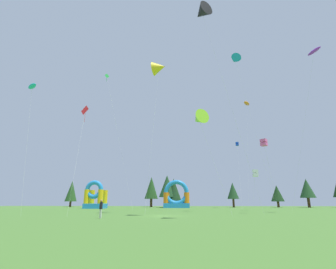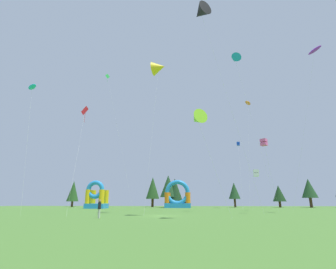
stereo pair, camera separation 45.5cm
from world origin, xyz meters
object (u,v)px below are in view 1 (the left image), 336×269
Objects in this scene: kite_blue_box at (237,144)px; kite_purple_parafoil at (314,51)px; kite_white_box at (255,173)px; kite_lime_delta at (199,119)px; kite_yellow_delta at (159,68)px; kite_orange_parafoil at (247,103)px; person_near_camera at (101,207)px; kite_teal_delta at (235,60)px; kite_pink_box at (264,143)px; kite_cyan_parafoil at (32,86)px; kite_red_diamond at (86,112)px; inflatable_orange_dome at (176,198)px; inflatable_red_slide at (95,198)px; kite_green_diamond at (107,79)px; kite_black_delta at (202,13)px.

kite_purple_parafoil is at bearing -70.64° from kite_blue_box.
kite_blue_box is (0.61, 15.12, 8.75)m from kite_white_box.
kite_yellow_delta reaches higher than kite_lime_delta.
person_near_camera is (-25.95, -39.22, -26.35)m from kite_orange_parafoil.
kite_pink_box is at bearing -70.30° from kite_teal_delta.
kite_red_diamond is at bearing 37.08° from kite_cyan_parafoil.
kite_purple_parafoil is 1.52× the size of kite_cyan_parafoil.
inflatable_orange_dome is at bearing 179.40° from kite_orange_parafoil.
kite_blue_box is 45.61m from kite_cyan_parafoil.
kite_white_box is 0.65× the size of kite_lime_delta.
kite_white_box is at bearing 83.80° from person_near_camera.
kite_teal_delta reaches higher than kite_red_diamond.
kite_orange_parafoil reaches higher than inflatable_red_slide.
kite_blue_box is at bearing 87.67° from kite_white_box.
kite_lime_delta reaches higher than inflatable_red_slide.
kite_purple_parafoil reaches higher than kite_yellow_delta.
inflatable_orange_dome is (14.25, 17.02, -24.55)m from kite_green_diamond.
kite_lime_delta is 23.48m from kite_cyan_parafoil.
kite_lime_delta is 16.61m from kite_black_delta.
kite_yellow_delta is 3.70× the size of inflatable_red_slide.
kite_yellow_delta is at bearing -155.13° from kite_teal_delta.
kite_teal_delta is 33.62m from kite_cyan_parafoil.
kite_purple_parafoil is at bearing 7.51° from kite_pink_box.
kite_orange_parafoil is 1.84× the size of kite_red_diamond.
kite_teal_delta is at bearing 161.84° from kite_purple_parafoil.
kite_blue_box is 20.29m from inflatable_orange_dome.
kite_lime_delta is at bearing -56.38° from inflatable_red_slide.
kite_purple_parafoil is 1.65× the size of kite_blue_box.
kite_cyan_parafoil is at bearing -118.36° from inflatable_orange_dome.
kite_orange_parafoil is at bearing 71.19° from kite_teal_delta.
kite_green_diamond is at bearing 175.63° from kite_white_box.
person_near_camera is at bearing -138.61° from kite_teal_delta.
kite_orange_parafoil is 1.79× the size of kite_blue_box.
kite_black_delta is 1.06× the size of kite_purple_parafoil.
kite_green_diamond is 18.09m from kite_red_diamond.
kite_white_box is 0.46× the size of kite_red_diamond.
kite_white_box is 0.45× the size of kite_blue_box.
kite_lime_delta is at bearing -117.11° from kite_teal_delta.
kite_red_diamond is (-36.16, -2.72, -10.77)m from kite_purple_parafoil.
kite_purple_parafoil is (3.95, -27.27, -2.09)m from kite_orange_parafoil.
person_near_camera is at bearing -163.42° from kite_black_delta.
kite_orange_parafoil reaches higher than kite_pink_box.
kite_white_box reaches higher than person_near_camera.
inflatable_orange_dome reaches higher than inflatable_red_slide.
kite_purple_parafoil is at bearing -15.55° from kite_green_diamond.
kite_lime_delta is at bearing 39.57° from person_near_camera.
kite_teal_delta is at bearing -108.81° from kite_orange_parafoil.
kite_teal_delta is at bearing 24.87° from kite_yellow_delta.
kite_yellow_delta reaches higher than inflatable_orange_dome.
kite_pink_box is 20.07m from kite_black_delta.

